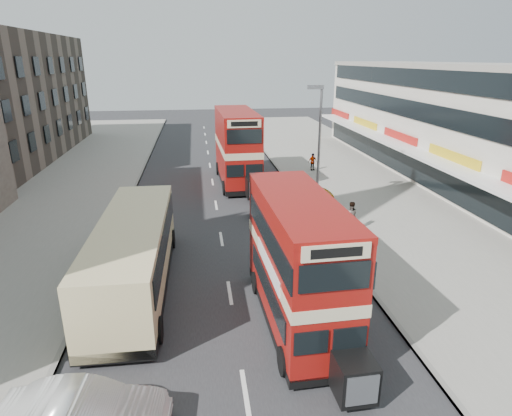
{
  "coord_description": "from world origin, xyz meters",
  "views": [
    {
      "loc": [
        -1.13,
        -8.65,
        9.68
      ],
      "look_at": [
        1.01,
        6.92,
        4.24
      ],
      "focal_mm": 30.46,
      "sensor_mm": 36.0,
      "label": 1
    }
  ],
  "objects_px": {
    "bus_second": "(237,147)",
    "car_right_a": "(290,206)",
    "street_lamp": "(318,139)",
    "car_left_front": "(83,415)",
    "pedestrian_far": "(313,162)",
    "cyclist": "(271,192)",
    "coach": "(133,252)",
    "pedestrian_near": "(351,216)",
    "car_right_b": "(296,197)",
    "bus_main": "(298,262)"
  },
  "relations": [
    {
      "from": "bus_second",
      "to": "car_right_a",
      "type": "height_order",
      "value": "bus_second"
    },
    {
      "from": "street_lamp",
      "to": "car_left_front",
      "type": "relative_size",
      "value": 1.82
    },
    {
      "from": "pedestrian_far",
      "to": "cyclist",
      "type": "xyz_separation_m",
      "value": [
        -5.15,
        -8.17,
        -0.16
      ]
    },
    {
      "from": "coach",
      "to": "cyclist",
      "type": "xyz_separation_m",
      "value": [
        7.94,
        11.01,
        -0.96
      ]
    },
    {
      "from": "street_lamp",
      "to": "pedestrian_near",
      "type": "height_order",
      "value": "street_lamp"
    },
    {
      "from": "car_right_a",
      "to": "pedestrian_far",
      "type": "height_order",
      "value": "pedestrian_far"
    },
    {
      "from": "car_right_a",
      "to": "pedestrian_near",
      "type": "relative_size",
      "value": 2.86
    },
    {
      "from": "bus_second",
      "to": "coach",
      "type": "bearing_deg",
      "value": 68.08
    },
    {
      "from": "coach",
      "to": "cyclist",
      "type": "height_order",
      "value": "coach"
    },
    {
      "from": "car_right_b",
      "to": "pedestrian_far",
      "type": "xyz_separation_m",
      "value": [
        3.55,
        9.18,
        0.24
      ]
    },
    {
      "from": "bus_second",
      "to": "car_right_a",
      "type": "distance_m",
      "value": 9.23
    },
    {
      "from": "coach",
      "to": "pedestrian_far",
      "type": "bearing_deg",
      "value": 56.4
    },
    {
      "from": "bus_second",
      "to": "coach",
      "type": "height_order",
      "value": "bus_second"
    },
    {
      "from": "bus_main",
      "to": "cyclist",
      "type": "xyz_separation_m",
      "value": [
        1.49,
        14.58,
        -1.79
      ]
    },
    {
      "from": "street_lamp",
      "to": "cyclist",
      "type": "xyz_separation_m",
      "value": [
        -2.64,
        2.07,
        -4.03
      ]
    },
    {
      "from": "bus_main",
      "to": "pedestrian_far",
      "type": "distance_m",
      "value": 23.76
    },
    {
      "from": "car_right_b",
      "to": "car_right_a",
      "type": "bearing_deg",
      "value": -24.99
    },
    {
      "from": "car_right_b",
      "to": "cyclist",
      "type": "xyz_separation_m",
      "value": [
        -1.6,
        1.01,
        0.08
      ]
    },
    {
      "from": "street_lamp",
      "to": "car_left_front",
      "type": "bearing_deg",
      "value": -122.68
    },
    {
      "from": "bus_main",
      "to": "car_right_b",
      "type": "bearing_deg",
      "value": -104.79
    },
    {
      "from": "coach",
      "to": "street_lamp",
      "type": "bearing_deg",
      "value": 40.9
    },
    {
      "from": "coach",
      "to": "car_right_a",
      "type": "bearing_deg",
      "value": 43.26
    },
    {
      "from": "car_left_front",
      "to": "car_right_b",
      "type": "height_order",
      "value": "car_left_front"
    },
    {
      "from": "car_right_a",
      "to": "street_lamp",
      "type": "bearing_deg",
      "value": 123.84
    },
    {
      "from": "car_right_b",
      "to": "pedestrian_far",
      "type": "height_order",
      "value": "pedestrian_far"
    },
    {
      "from": "coach",
      "to": "bus_main",
      "type": "bearing_deg",
      "value": -28.26
    },
    {
      "from": "car_right_b",
      "to": "bus_second",
      "type": "bearing_deg",
      "value": -153.26
    },
    {
      "from": "coach",
      "to": "bus_second",
      "type": "bearing_deg",
      "value": 70.41
    },
    {
      "from": "bus_main",
      "to": "coach",
      "type": "distance_m",
      "value": 7.43
    },
    {
      "from": "coach",
      "to": "car_right_a",
      "type": "height_order",
      "value": "coach"
    },
    {
      "from": "car_left_front",
      "to": "pedestrian_near",
      "type": "height_order",
      "value": "pedestrian_near"
    },
    {
      "from": "street_lamp",
      "to": "pedestrian_far",
      "type": "relative_size",
      "value": 5.29
    },
    {
      "from": "bus_second",
      "to": "car_right_b",
      "type": "bearing_deg",
      "value": 116.16
    },
    {
      "from": "street_lamp",
      "to": "bus_second",
      "type": "xyz_separation_m",
      "value": [
        -4.47,
        7.57,
        -1.84
      ]
    },
    {
      "from": "street_lamp",
      "to": "cyclist",
      "type": "relative_size",
      "value": 3.81
    },
    {
      "from": "car_left_front",
      "to": "car_right_a",
      "type": "distance_m",
      "value": 18.37
    },
    {
      "from": "street_lamp",
      "to": "pedestrian_near",
      "type": "distance_m",
      "value": 5.59
    },
    {
      "from": "coach",
      "to": "pedestrian_far",
      "type": "height_order",
      "value": "coach"
    },
    {
      "from": "coach",
      "to": "pedestrian_near",
      "type": "bearing_deg",
      "value": 23.74
    },
    {
      "from": "car_left_front",
      "to": "car_right_a",
      "type": "bearing_deg",
      "value": -24.39
    },
    {
      "from": "car_left_front",
      "to": "cyclist",
      "type": "distance_m",
      "value": 20.86
    },
    {
      "from": "pedestrian_far",
      "to": "coach",
      "type": "bearing_deg",
      "value": -144.64
    },
    {
      "from": "coach",
      "to": "pedestrian_far",
      "type": "xyz_separation_m",
      "value": [
        13.1,
        19.18,
        -0.79
      ]
    },
    {
      "from": "coach",
      "to": "car_right_b",
      "type": "xyz_separation_m",
      "value": [
        9.54,
        10.0,
        -1.03
      ]
    },
    {
      "from": "bus_second",
      "to": "pedestrian_far",
      "type": "height_order",
      "value": "bus_second"
    },
    {
      "from": "bus_second",
      "to": "car_right_a",
      "type": "bearing_deg",
      "value": 104.58
    },
    {
      "from": "bus_second",
      "to": "car_right_b",
      "type": "distance_m",
      "value": 7.7
    },
    {
      "from": "street_lamp",
      "to": "bus_second",
      "type": "height_order",
      "value": "street_lamp"
    },
    {
      "from": "bus_second",
      "to": "car_right_b",
      "type": "xyz_separation_m",
      "value": [
        3.43,
        -6.51,
        -2.27
      ]
    },
    {
      "from": "car_left_front",
      "to": "pedestrian_near",
      "type": "relative_size",
      "value": 2.54
    }
  ]
}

